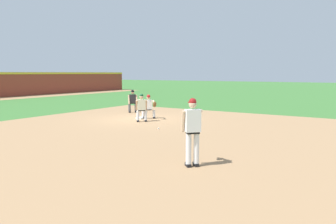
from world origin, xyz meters
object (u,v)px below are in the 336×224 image
baserunner (142,107)px  pitcher (193,128)px  baseball (159,128)px  first_baseman (149,106)px  first_base_bag (140,118)px  umpire (133,100)px

baserunner → pitcher: bearing=-133.5°
baseball → pitcher: pitcher is taller
first_baseman → baserunner: size_ratio=0.92×
first_baseman → baserunner: (-1.12, -0.34, 0.06)m
first_base_bag → pitcher: 9.50m
baseball → first_baseman: (2.53, 2.35, 0.69)m
first_base_bag → pitcher: pitcher is taller
baseball → first_baseman: size_ratio=0.06×
pitcher → baserunner: pitcher is taller
baseball → umpire: bearing=48.8°
first_base_bag → first_baseman: first_baseman is taller
first_baseman → baserunner: baserunner is taller
first_base_bag → baseball: size_ratio=5.14×
baseball → first_baseman: first_baseman is taller
first_base_bag → first_baseman: (0.34, -0.36, 0.69)m
baseball → umpire: 6.54m
pitcher → first_baseman: size_ratio=1.39×
first_base_bag → umpire: size_ratio=0.26×
first_base_bag → baseball: first_base_bag is taller
first_base_bag → first_baseman: bearing=-46.7°
baseball → baserunner: 2.57m
baseball → pitcher: bearing=-137.0°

